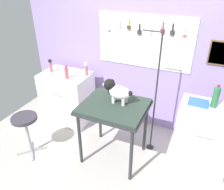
% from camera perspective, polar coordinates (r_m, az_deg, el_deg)
% --- Properties ---
extents(ground, '(4.40, 4.00, 0.04)m').
position_cam_1_polar(ground, '(3.18, -1.57, -18.98)').
color(ground, '#B5B0A6').
extents(rear_wall_panel, '(4.00, 0.11, 2.30)m').
position_cam_1_polar(rear_wall_panel, '(3.52, 7.40, 9.23)').
color(rear_wall_panel, '#9B84C0').
rests_on(rear_wall_panel, ground).
extents(grooming_table, '(0.84, 0.71, 0.87)m').
position_cam_1_polar(grooming_table, '(2.87, 0.48, -4.13)').
color(grooming_table, '#2D2D33').
rests_on(grooming_table, ground).
extents(grooming_arm, '(0.29, 0.11, 1.76)m').
position_cam_1_polar(grooming_arm, '(3.04, 10.86, -1.55)').
color(grooming_arm, '#2D2D33').
rests_on(grooming_arm, ground).
extents(dog, '(0.42, 0.20, 0.30)m').
position_cam_1_polar(dog, '(2.81, 1.19, 1.09)').
color(dog, white).
rests_on(dog, grooming_table).
extents(counter_left, '(0.80, 0.58, 0.88)m').
position_cam_1_polar(counter_left, '(3.92, -11.34, -0.54)').
color(counter_left, white).
rests_on(counter_left, ground).
extents(cabinet_right, '(0.68, 0.54, 0.90)m').
position_cam_1_polar(cabinet_right, '(3.20, 22.21, -9.82)').
color(cabinet_right, white).
rests_on(cabinet_right, ground).
extents(stool, '(0.35, 0.35, 0.63)m').
position_cam_1_polar(stool, '(3.31, -21.39, -6.86)').
color(stool, '#9E9EA3').
rests_on(stool, ground).
extents(shampoo_bottle, '(0.05, 0.05, 0.21)m').
position_cam_1_polar(shampoo_bottle, '(3.59, -6.66, 6.42)').
color(shampoo_bottle, '#CE656D').
rests_on(shampoo_bottle, counter_left).
extents(conditioner_bottle, '(0.05, 0.05, 0.21)m').
position_cam_1_polar(conditioner_bottle, '(3.83, -15.48, 7.06)').
color(conditioner_bottle, '#D15A69').
rests_on(conditioner_bottle, counter_left).
extents(pump_bottle_white, '(0.06, 0.06, 0.22)m').
position_cam_1_polar(pump_bottle_white, '(3.52, -11.64, 5.58)').
color(pump_bottle_white, '#E0565C').
rests_on(pump_bottle_white, counter_left).
extents(soda_bottle, '(0.08, 0.08, 0.30)m').
position_cam_1_polar(soda_bottle, '(2.93, 25.12, -0.40)').
color(soda_bottle, '#296C3E').
rests_on(soda_bottle, cabinet_right).
extents(supply_tray, '(0.24, 0.18, 0.04)m').
position_cam_1_polar(supply_tray, '(2.98, 21.30, -1.81)').
color(supply_tray, blue).
rests_on(supply_tray, cabinet_right).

